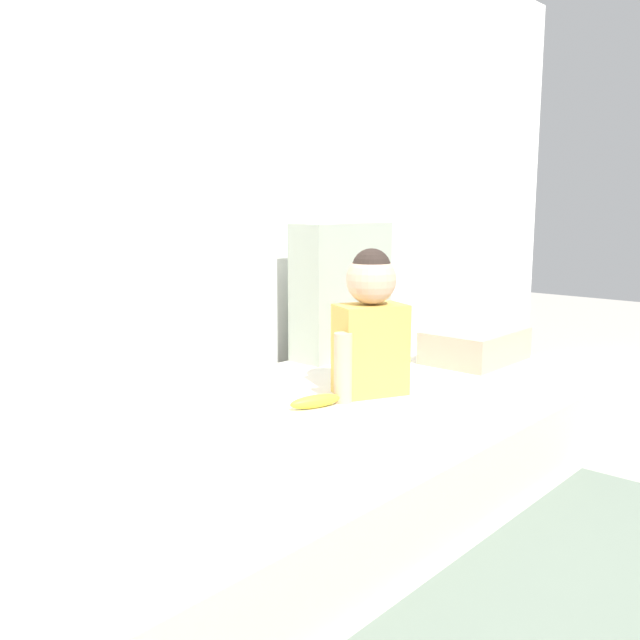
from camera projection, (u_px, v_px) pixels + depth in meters
The scene contains 8 objects.
ground_plane at pixel (290, 526), 2.16m from camera, with size 12.00×12.00×0.00m, color #B2ADA3.
back_wall at pixel (167, 175), 2.36m from camera, with size 5.61×0.10×2.20m, color white.
couch at pixel (290, 468), 2.13m from camera, with size 2.41×0.90×0.39m.
throw_pillow_left at pixel (15, 335), 1.80m from camera, with size 0.47×0.16×0.55m, color beige.
throw_pillow_right at pixel (342, 290), 2.77m from camera, with size 0.46×0.16×0.54m, color #99A393.
toddler at pixel (371, 323), 2.20m from camera, with size 0.33×0.22×0.47m.
banana at pixel (315, 401), 2.08m from camera, with size 0.17×0.04×0.04m, color yellow.
folded_blanket at pixel (475, 345), 2.69m from camera, with size 0.40×0.28×0.12m, color tan.
Camera 1 is at (-1.44, -1.42, 1.00)m, focal length 38.58 mm.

